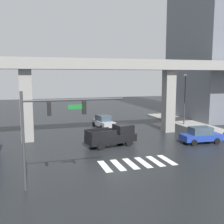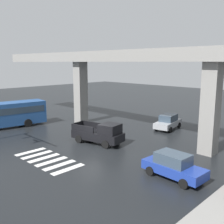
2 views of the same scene
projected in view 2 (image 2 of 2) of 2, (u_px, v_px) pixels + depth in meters
The scene contains 6 objects.
ground_plane at pixel (90, 147), 24.50m from camera, with size 120.00×120.00×0.00m, color black.
crosswalk_stripes at pixel (48, 160), 21.32m from camera, with size 6.05×2.80×0.01m.
elevated_overpass at pixel (132, 63), 27.19m from camera, with size 48.68×2.53×8.98m.
pickup_truck at pixel (100, 134), 25.39m from camera, with size 5.37×2.86×2.08m.
sedan_silver at pixel (168, 122), 31.01m from camera, with size 2.47×4.53×1.72m.
sedan_blue at pixel (174, 166), 17.87m from camera, with size 4.38×2.13×1.72m.
Camera 2 is at (17.87, -15.35, 7.75)m, focal length 42.41 mm.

